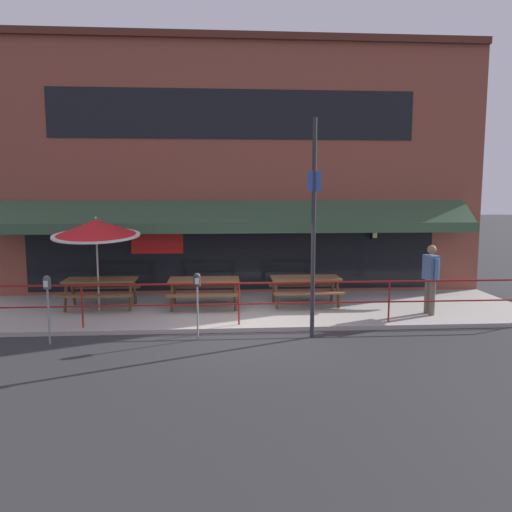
{
  "coord_description": "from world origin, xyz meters",
  "views": [
    {
      "loc": [
        -0.39,
        -10.68,
        3.04
      ],
      "look_at": [
        0.48,
        1.6,
        1.5
      ],
      "focal_mm": 35.0,
      "sensor_mm": 36.0,
      "label": 1
    }
  ],
  "objects_px": {
    "parking_meter_near": "(47,289)",
    "parking_meter_far": "(197,286)",
    "picnic_table_centre": "(204,285)",
    "patio_umbrella_left": "(96,229)",
    "street_sign_pole": "(313,227)",
    "picnic_table_right": "(305,283)",
    "picnic_table_left": "(101,285)",
    "pedestrian_walking": "(431,276)"
  },
  "relations": [
    {
      "from": "pedestrian_walking",
      "to": "street_sign_pole",
      "type": "bearing_deg",
      "value": -155.76
    },
    {
      "from": "patio_umbrella_left",
      "to": "pedestrian_walking",
      "type": "xyz_separation_m",
      "value": [
        8.19,
        -0.98,
        -1.12
      ]
    },
    {
      "from": "picnic_table_right",
      "to": "street_sign_pole",
      "type": "distance_m",
      "value": 3.08
    },
    {
      "from": "picnic_table_centre",
      "to": "parking_meter_far",
      "type": "bearing_deg",
      "value": -91.23
    },
    {
      "from": "parking_meter_far",
      "to": "street_sign_pole",
      "type": "bearing_deg",
      "value": 0.59
    },
    {
      "from": "pedestrian_walking",
      "to": "parking_meter_far",
      "type": "distance_m",
      "value": 5.78
    },
    {
      "from": "parking_meter_far",
      "to": "pedestrian_walking",
      "type": "bearing_deg",
      "value": 14.56
    },
    {
      "from": "parking_meter_near",
      "to": "parking_meter_far",
      "type": "relative_size",
      "value": 1.0
    },
    {
      "from": "parking_meter_near",
      "to": "picnic_table_left",
      "type": "bearing_deg",
      "value": 82.2
    },
    {
      "from": "picnic_table_centre",
      "to": "street_sign_pole",
      "type": "distance_m",
      "value": 3.82
    },
    {
      "from": "parking_meter_far",
      "to": "street_sign_pole",
      "type": "xyz_separation_m",
      "value": [
        2.42,
        0.02,
        1.2
      ]
    },
    {
      "from": "picnic_table_right",
      "to": "parking_meter_near",
      "type": "bearing_deg",
      "value": -154.36
    },
    {
      "from": "picnic_table_left",
      "to": "picnic_table_right",
      "type": "bearing_deg",
      "value": -0.65
    },
    {
      "from": "picnic_table_right",
      "to": "pedestrian_walking",
      "type": "xyz_separation_m",
      "value": [
        2.88,
        -1.16,
        0.35
      ]
    },
    {
      "from": "picnic_table_right",
      "to": "parking_meter_far",
      "type": "xyz_separation_m",
      "value": [
        -2.71,
        -2.62,
        0.44
      ]
    },
    {
      "from": "picnic_table_right",
      "to": "pedestrian_walking",
      "type": "bearing_deg",
      "value": -21.97
    },
    {
      "from": "picnic_table_right",
      "to": "picnic_table_centre",
      "type": "bearing_deg",
      "value": -178.41
    },
    {
      "from": "pedestrian_walking",
      "to": "picnic_table_centre",
      "type": "bearing_deg",
      "value": 168.87
    },
    {
      "from": "picnic_table_left",
      "to": "pedestrian_walking",
      "type": "height_order",
      "value": "pedestrian_walking"
    },
    {
      "from": "pedestrian_walking",
      "to": "parking_meter_near",
      "type": "bearing_deg",
      "value": -169.64
    },
    {
      "from": "patio_umbrella_left",
      "to": "parking_meter_near",
      "type": "relative_size",
      "value": 1.69
    },
    {
      "from": "picnic_table_right",
      "to": "parking_meter_near",
      "type": "height_order",
      "value": "parking_meter_near"
    },
    {
      "from": "parking_meter_near",
      "to": "parking_meter_far",
      "type": "bearing_deg",
      "value": 2.2
    },
    {
      "from": "patio_umbrella_left",
      "to": "parking_meter_near",
      "type": "distance_m",
      "value": 2.78
    },
    {
      "from": "picnic_table_centre",
      "to": "parking_meter_far",
      "type": "xyz_separation_m",
      "value": [
        -0.05,
        -2.54,
        0.44
      ]
    },
    {
      "from": "picnic_table_left",
      "to": "parking_meter_near",
      "type": "distance_m",
      "value": 2.85
    },
    {
      "from": "pedestrian_walking",
      "to": "street_sign_pole",
      "type": "height_order",
      "value": "street_sign_pole"
    },
    {
      "from": "picnic_table_left",
      "to": "parking_meter_far",
      "type": "distance_m",
      "value": 3.76
    },
    {
      "from": "parking_meter_far",
      "to": "street_sign_pole",
      "type": "distance_m",
      "value": 2.7
    },
    {
      "from": "parking_meter_near",
      "to": "street_sign_pole",
      "type": "xyz_separation_m",
      "value": [
        5.4,
        0.14,
        1.2
      ]
    },
    {
      "from": "picnic_table_centre",
      "to": "picnic_table_right",
      "type": "height_order",
      "value": "same"
    },
    {
      "from": "pedestrian_walking",
      "to": "picnic_table_left",
      "type": "bearing_deg",
      "value": 171.5
    },
    {
      "from": "parking_meter_near",
      "to": "street_sign_pole",
      "type": "distance_m",
      "value": 5.54
    },
    {
      "from": "patio_umbrella_left",
      "to": "parking_meter_near",
      "type": "xyz_separation_m",
      "value": [
        -0.38,
        -2.55,
        -1.03
      ]
    },
    {
      "from": "picnic_table_right",
      "to": "street_sign_pole",
      "type": "relative_size",
      "value": 0.39
    },
    {
      "from": "picnic_table_right",
      "to": "parking_meter_far",
      "type": "height_order",
      "value": "parking_meter_far"
    },
    {
      "from": "picnic_table_left",
      "to": "picnic_table_right",
      "type": "relative_size",
      "value": 1.0
    },
    {
      "from": "picnic_table_centre",
      "to": "parking_meter_far",
      "type": "distance_m",
      "value": 2.58
    },
    {
      "from": "picnic_table_centre",
      "to": "patio_umbrella_left",
      "type": "distance_m",
      "value": 3.04
    },
    {
      "from": "patio_umbrella_left",
      "to": "street_sign_pole",
      "type": "xyz_separation_m",
      "value": [
        5.02,
        -2.41,
        0.17
      ]
    },
    {
      "from": "patio_umbrella_left",
      "to": "parking_meter_far",
      "type": "distance_m",
      "value": 3.71
    },
    {
      "from": "picnic_table_left",
      "to": "parking_meter_near",
      "type": "height_order",
      "value": "parking_meter_near"
    }
  ]
}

